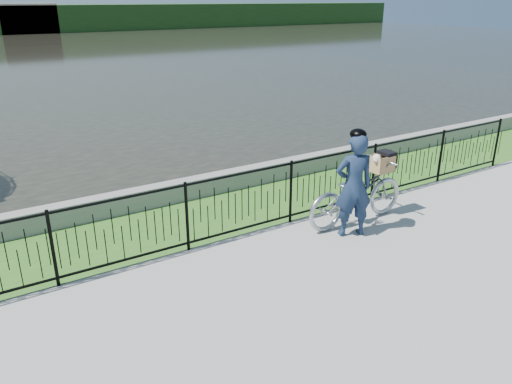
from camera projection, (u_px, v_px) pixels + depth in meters
ground at (299, 276)px, 7.22m from camera, size 120.00×120.00×0.00m
grass_strip at (215, 214)px, 9.27m from camera, size 60.00×2.00×0.01m
water at (1, 58)px, 33.20m from camera, size 120.00×120.00×0.00m
quay_wall at (191, 188)px, 9.98m from camera, size 60.00×0.30×0.40m
fence at (242, 204)px, 8.27m from camera, size 14.00×0.06×1.15m
far_building_right at (27, 18)px, 55.69m from camera, size 6.00×3.00×3.20m
bicycle_rig at (357, 193)px, 8.77m from camera, size 2.09×0.73×1.23m
cyclist at (354, 184)px, 8.17m from camera, size 0.75×0.62×1.83m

